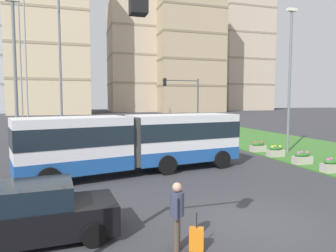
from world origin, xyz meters
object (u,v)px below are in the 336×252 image
object	(u,v)px
rolling_suitcase	(196,239)
traffic_light_near_left	(2,78)
flower_planter_2	(302,158)
articulated_bus	(136,141)
apartment_tower_east	(240,50)
traffic_light_far_right	(186,97)
apartment_tower_westcentre	(50,33)
streetlight_median	(290,76)
flower_planter_4	(258,147)
flower_planter_1	(332,165)
apartment_tower_centre	(139,59)
car_black_sedan	(31,214)
apartment_tower_eastcentre	(188,50)
streetlight_left	(15,76)
flower_planter_3	(276,151)
car_silver_hatch	(67,137)
pedestrian_crossing	(177,211)

from	to	relation	value
rolling_suitcase	traffic_light_near_left	xyz separation A→B (m)	(-3.86, -1.84, 3.79)
flower_planter_2	articulated_bus	bearing A→B (deg)	174.50
apartment_tower_east	traffic_light_far_right	bearing A→B (deg)	-122.81
apartment_tower_westcentre	streetlight_median	bearing A→B (deg)	-74.61
apartment_tower_westcentre	flower_planter_4	bearing A→B (deg)	-75.79
flower_planter_1	flower_planter_2	xyz separation A→B (m)	(0.00, 2.20, 0.00)
apartment_tower_centre	car_black_sedan	bearing A→B (deg)	-103.03
flower_planter_2	flower_planter_4	bearing A→B (deg)	90.00
apartment_tower_centre	apartment_tower_eastcentre	size ratio (longest dim) A/B	0.90
flower_planter_1	streetlight_median	xyz separation A→B (m)	(1.90, 5.97, 5.12)
streetlight_left	apartment_tower_westcentre	distance (m)	78.00
apartment_tower_westcentre	apartment_tower_eastcentre	size ratio (longest dim) A/B	1.10
articulated_bus	flower_planter_3	xyz separation A→B (m)	(9.70, 1.58, -1.23)
apartment_tower_eastcentre	apartment_tower_east	distance (m)	32.72
streetlight_median	apartment_tower_east	distance (m)	110.34
streetlight_median	flower_planter_3	bearing A→B (deg)	-146.64
flower_planter_1	apartment_tower_eastcentre	distance (m)	92.28
rolling_suitcase	flower_planter_3	xyz separation A→B (m)	(9.87, 10.42, 0.11)
flower_planter_2	traffic_light_far_right	xyz separation A→B (m)	(-1.69, 15.26, 3.74)
car_silver_hatch	apartment_tower_eastcentre	xyz separation A→B (m)	(37.54, 72.19, 20.00)
articulated_bus	apartment_tower_westcentre	distance (m)	82.48
car_black_sedan	apartment_tower_eastcentre	bearing A→B (deg)	67.24
streetlight_median	traffic_light_far_right	bearing A→B (deg)	107.35
car_silver_hatch	apartment_tower_eastcentre	distance (m)	83.79
rolling_suitcase	flower_planter_1	bearing A→B (deg)	29.99
apartment_tower_centre	apartment_tower_east	size ratio (longest dim) A/B	0.76
articulated_bus	rolling_suitcase	distance (m)	8.94
car_black_sedan	apartment_tower_east	distance (m)	127.45
apartment_tower_centre	pedestrian_crossing	bearing A→B (deg)	-100.90
pedestrian_crossing	apartment_tower_westcentre	size ratio (longest dim) A/B	0.04
rolling_suitcase	streetlight_left	world-z (taller)	streetlight_left
apartment_tower_centre	apartment_tower_westcentre	bearing A→B (deg)	-153.46
flower_planter_3	rolling_suitcase	bearing A→B (deg)	-133.46
traffic_light_near_left	traffic_light_far_right	distance (m)	27.75
articulated_bus	flower_planter_3	distance (m)	9.90
apartment_tower_eastcentre	flower_planter_3	bearing A→B (deg)	-106.39
flower_planter_3	apartment_tower_east	size ratio (longest dim) A/B	0.02
car_black_sedan	flower_planter_3	size ratio (longest dim) A/B	4.10
traffic_light_near_left	apartment_tower_centre	size ratio (longest dim) A/B	0.16
flower_planter_4	apartment_tower_centre	bearing A→B (deg)	84.07
car_silver_hatch	streetlight_left	world-z (taller)	streetlight_left
rolling_suitcase	streetlight_left	size ratio (longest dim) A/B	0.10
car_black_sedan	streetlight_left	size ratio (longest dim) A/B	0.48
traffic_light_far_right	streetlight_left	bearing A→B (deg)	-142.03
traffic_light_far_right	articulated_bus	bearing A→B (deg)	-119.20
car_black_sedan	pedestrian_crossing	world-z (taller)	pedestrian_crossing
car_silver_hatch	flower_planter_4	distance (m)	15.49
streetlight_median	car_silver_hatch	bearing A→B (deg)	150.81
streetlight_left	apartment_tower_eastcentre	size ratio (longest dim) A/B	0.23
rolling_suitcase	apartment_tower_eastcentre	size ratio (longest dim) A/B	0.02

